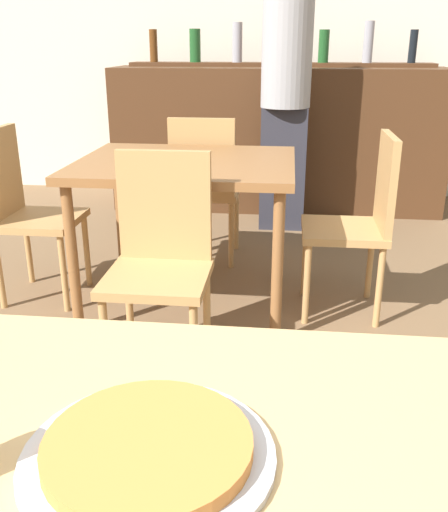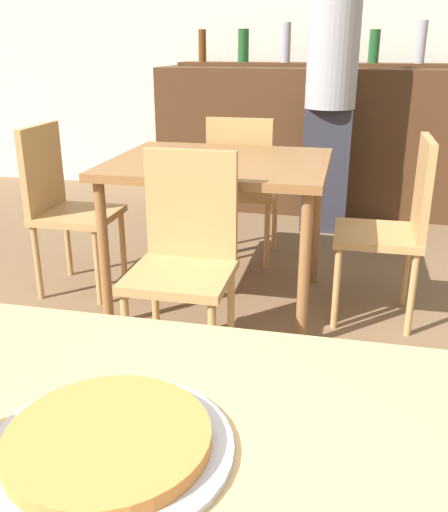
{
  "view_description": "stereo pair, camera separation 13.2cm",
  "coord_description": "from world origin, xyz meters",
  "px_view_note": "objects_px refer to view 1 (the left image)",
  "views": [
    {
      "loc": [
        0.09,
        -0.68,
        1.29
      ],
      "look_at": [
        -0.04,
        0.55,
        0.82
      ],
      "focal_mm": 40.0,
      "sensor_mm": 36.0,
      "label": 1
    },
    {
      "loc": [
        0.22,
        -0.66,
        1.29
      ],
      "look_at": [
        -0.04,
        0.55,
        0.82
      ],
      "focal_mm": 40.0,
      "sensor_mm": 36.0,
      "label": 2
    }
  ],
  "objects_px": {
    "chair_far_side_right": "(362,215)",
    "pizza_tray": "(148,450)",
    "chair_far_side_back": "(205,182)",
    "chair_far_side_front": "(161,251)",
    "chair_far_side_left": "(23,204)",
    "person_standing": "(286,89)"
  },
  "relations": [
    {
      "from": "chair_far_side_right",
      "to": "pizza_tray",
      "type": "height_order",
      "value": "chair_far_side_right"
    },
    {
      "from": "chair_far_side_back",
      "to": "chair_far_side_right",
      "type": "height_order",
      "value": "same"
    },
    {
      "from": "chair_far_side_front",
      "to": "chair_far_side_left",
      "type": "height_order",
      "value": "same"
    },
    {
      "from": "chair_far_side_left",
      "to": "person_standing",
      "type": "bearing_deg",
      "value": -43.65
    },
    {
      "from": "chair_far_side_front",
      "to": "chair_far_side_right",
      "type": "distance_m",
      "value": 1.05
    },
    {
      "from": "chair_far_side_left",
      "to": "pizza_tray",
      "type": "relative_size",
      "value": 2.42
    },
    {
      "from": "chair_far_side_back",
      "to": "pizza_tray",
      "type": "relative_size",
      "value": 2.42
    },
    {
      "from": "chair_far_side_front",
      "to": "person_standing",
      "type": "bearing_deg",
      "value": 77.04
    },
    {
      "from": "chair_far_side_back",
      "to": "chair_far_side_right",
      "type": "distance_m",
      "value": 1.05
    },
    {
      "from": "chair_far_side_right",
      "to": "chair_far_side_front",
      "type": "bearing_deg",
      "value": -54.54
    },
    {
      "from": "chair_far_side_front",
      "to": "pizza_tray",
      "type": "relative_size",
      "value": 2.42
    },
    {
      "from": "pizza_tray",
      "to": "person_standing",
      "type": "distance_m",
      "value": 3.43
    },
    {
      "from": "pizza_tray",
      "to": "chair_far_side_right",
      "type": "bearing_deg",
      "value": 75.01
    },
    {
      "from": "chair_far_side_left",
      "to": "pizza_tray",
      "type": "height_order",
      "value": "chair_far_side_left"
    },
    {
      "from": "pizza_tray",
      "to": "chair_far_side_left",
      "type": "bearing_deg",
      "value": 119.55
    },
    {
      "from": "chair_far_side_left",
      "to": "chair_far_side_right",
      "type": "height_order",
      "value": "same"
    },
    {
      "from": "chair_far_side_back",
      "to": "chair_far_side_left",
      "type": "relative_size",
      "value": 1.0
    },
    {
      "from": "chair_far_side_right",
      "to": "person_standing",
      "type": "bearing_deg",
      "value": -163.84
    },
    {
      "from": "chair_far_side_front",
      "to": "chair_far_side_left",
      "type": "relative_size",
      "value": 1.0
    },
    {
      "from": "chair_far_side_left",
      "to": "chair_far_side_right",
      "type": "relative_size",
      "value": 1.0
    },
    {
      "from": "chair_far_side_right",
      "to": "chair_far_side_left",
      "type": "bearing_deg",
      "value": -90.0
    },
    {
      "from": "chair_far_side_front",
      "to": "person_standing",
      "type": "xyz_separation_m",
      "value": [
        0.46,
        1.98,
        0.48
      ]
    }
  ]
}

